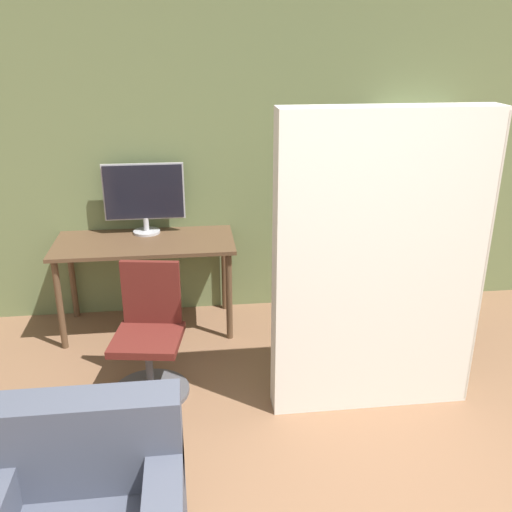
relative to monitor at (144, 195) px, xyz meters
name	(u,v)px	position (x,y,z in m)	size (l,w,h in m)	color
wall_back	(278,155)	(1.12, 0.16, 0.26)	(8.00, 0.06, 2.70)	#6B7A4C
desk	(145,252)	(-0.01, -0.20, -0.42)	(1.42, 0.66, 0.76)	brown
monitor	(144,195)	(0.00, 0.00, 0.00)	(0.65, 0.22, 0.58)	#B7B7BC
office_chair	(150,344)	(0.05, -1.13, -0.73)	(0.52, 0.52, 0.89)	#4C4C51
bookshelf	(399,217)	(2.17, 0.03, -0.27)	(0.71, 0.27, 1.68)	beige
mattress_near	(380,267)	(1.50, -1.44, -0.12)	(1.29, 0.21, 1.93)	silver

